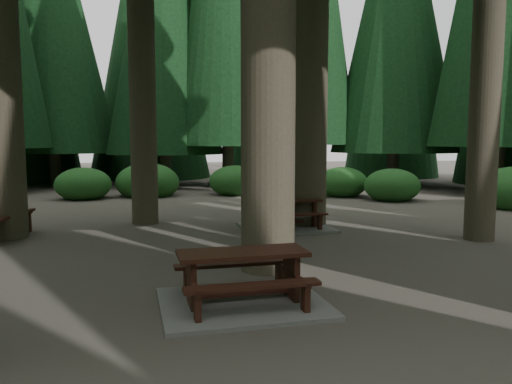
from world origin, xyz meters
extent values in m
plane|color=#514B42|center=(0.00, 0.00, 0.00)|extent=(80.00, 80.00, 0.00)
cube|color=gray|center=(0.22, -1.46, 0.03)|extent=(2.20, 1.89, 0.05)
cube|color=black|center=(0.22, -1.46, 0.66)|extent=(1.64, 0.80, 0.05)
cube|color=black|center=(0.16, -0.94, 0.39)|extent=(1.59, 0.40, 0.04)
cube|color=black|center=(0.28, -1.99, 0.39)|extent=(1.59, 0.40, 0.04)
cube|color=black|center=(-0.40, -1.54, 0.32)|extent=(0.13, 0.49, 0.63)
cube|color=black|center=(-0.40, -1.54, 0.37)|extent=(0.22, 1.27, 0.05)
cube|color=black|center=(0.85, -1.39, 0.32)|extent=(0.13, 0.49, 0.63)
cube|color=black|center=(0.85, -1.39, 0.37)|extent=(0.22, 1.27, 0.05)
cube|color=black|center=(0.22, -1.46, 0.16)|extent=(1.31, 0.22, 0.07)
cube|color=black|center=(-4.13, 3.38, 0.48)|extent=(0.51, 1.94, 0.05)
cube|color=gray|center=(1.79, 3.78, 0.03)|extent=(2.18, 1.86, 0.05)
cube|color=black|center=(1.79, 3.78, 0.66)|extent=(1.64, 0.76, 0.05)
cube|color=black|center=(1.74, 4.31, 0.40)|extent=(1.61, 0.37, 0.04)
cube|color=black|center=(1.84, 3.25, 0.40)|extent=(1.61, 0.37, 0.04)
cube|color=black|center=(1.15, 3.72, 0.32)|extent=(0.11, 0.49, 0.64)
cube|color=black|center=(1.15, 3.72, 0.37)|extent=(0.19, 1.28, 0.05)
cube|color=black|center=(2.42, 3.84, 0.32)|extent=(0.11, 0.49, 0.64)
cube|color=black|center=(2.42, 3.84, 0.37)|extent=(0.19, 1.28, 0.05)
cube|color=black|center=(1.79, 3.78, 0.16)|extent=(1.33, 0.19, 0.07)
ellipsoid|color=#216122|center=(6.43, 8.69, 0.40)|extent=(1.90, 1.90, 1.17)
ellipsoid|color=#216122|center=(5.14, 10.17, 0.40)|extent=(1.84, 1.84, 1.13)
ellipsoid|color=#216122|center=(1.30, 11.25, 0.40)|extent=(1.95, 1.95, 1.20)
ellipsoid|color=#216122|center=(-1.94, 11.21, 0.40)|extent=(2.31, 2.31, 1.42)
ellipsoid|color=#216122|center=(-4.09, 10.56, 0.40)|extent=(1.93, 1.93, 1.19)
cone|color=black|center=(8.89, 14.45, 8.24)|extent=(5.73, 5.73, 13.48)
cone|color=black|center=(-1.44, 15.36, 7.89)|extent=(5.17, 5.17, 12.91)
cone|color=black|center=(-6.57, 16.72, 8.10)|extent=(5.82, 5.82, 13.26)
cone|color=black|center=(11.00, 19.74, 9.51)|extent=(5.26, 5.26, 19.02)
cone|color=black|center=(4.25, 21.60, 8.07)|extent=(5.34, 5.34, 16.14)
cone|color=black|center=(-2.52, 20.86, 8.43)|extent=(6.57, 6.57, 16.86)
camera|label=1|loc=(-0.41, -7.44, 2.03)|focal=35.00mm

